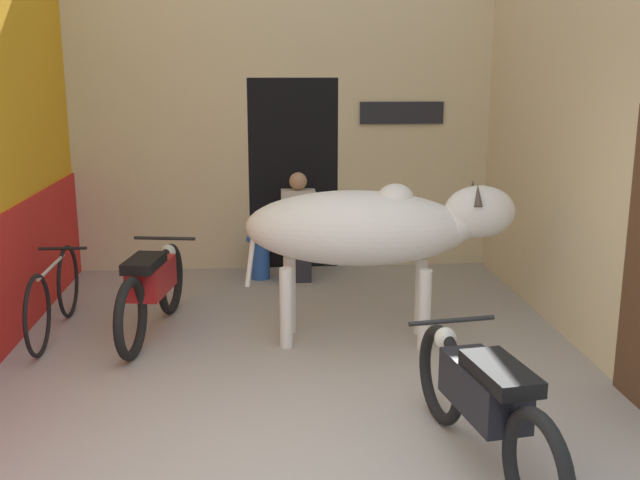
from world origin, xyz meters
name	(u,v)px	position (x,y,z in m)	size (l,w,h in m)	color
wall_back_with_doorway	(286,117)	(0.04, 5.21, 1.77)	(4.82, 0.93, 4.14)	beige
wall_right_with_door	(591,104)	(2.50, 2.45, 2.04)	(0.22, 4.98, 4.14)	beige
cow	(371,228)	(0.67, 2.48, 1.01)	(2.32, 0.90, 1.43)	silver
motorcycle_near	(483,400)	(1.03, 0.30, 0.44)	(0.58, 1.93, 0.78)	black
motorcycle_far	(152,286)	(-1.24, 2.79, 0.45)	(0.58, 1.84, 0.79)	black
bicycle	(54,296)	(-2.11, 2.85, 0.36)	(0.44, 1.70, 0.71)	black
shopkeeper_seated	(299,223)	(0.15, 4.47, 0.64)	(0.38, 0.33, 1.20)	#282833
plastic_stool	(260,257)	(-0.29, 4.51, 0.25)	(0.30, 0.30, 0.48)	#2856B2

